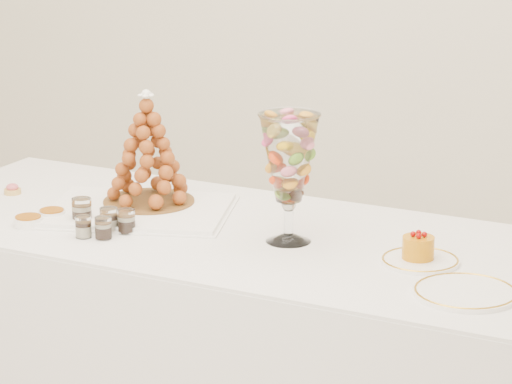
% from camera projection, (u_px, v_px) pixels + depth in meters
% --- Properties ---
extents(buffet_table, '(2.17, 0.97, 0.81)m').
position_uv_depth(buffet_table, '(236.00, 360.00, 3.61)').
color(buffet_table, white).
rests_on(buffet_table, ground).
extents(lace_tray, '(0.62, 0.52, 0.02)m').
position_uv_depth(lace_tray, '(138.00, 210.00, 3.67)').
color(lace_tray, white).
rests_on(lace_tray, buffet_table).
extents(macaron_vase, '(0.17, 0.17, 0.37)m').
position_uv_depth(macaron_vase, '(289.00, 160.00, 3.35)').
color(macaron_vase, white).
rests_on(macaron_vase, buffet_table).
extents(cake_plate, '(0.21, 0.21, 0.01)m').
position_uv_depth(cake_plate, '(420.00, 261.00, 3.24)').
color(cake_plate, white).
rests_on(cake_plate, buffet_table).
extents(spare_plate, '(0.26, 0.26, 0.01)m').
position_uv_depth(spare_plate, '(465.00, 293.00, 3.01)').
color(spare_plate, white).
rests_on(spare_plate, buffet_table).
extents(pink_tart, '(0.05, 0.05, 0.03)m').
position_uv_depth(pink_tart, '(12.00, 189.00, 3.87)').
color(pink_tart, tan).
rests_on(pink_tart, buffet_table).
extents(verrine_a, '(0.06, 0.06, 0.08)m').
position_uv_depth(verrine_a, '(82.00, 211.00, 3.56)').
color(verrine_a, white).
rests_on(verrine_a, buffet_table).
extents(verrine_b, '(0.07, 0.07, 0.07)m').
position_uv_depth(verrine_b, '(109.00, 220.00, 3.49)').
color(verrine_b, white).
rests_on(verrine_b, buffet_table).
extents(verrine_c, '(0.06, 0.06, 0.07)m').
position_uv_depth(verrine_c, '(126.00, 221.00, 3.48)').
color(verrine_c, white).
rests_on(verrine_c, buffet_table).
extents(verrine_d, '(0.05, 0.05, 0.06)m').
position_uv_depth(verrine_d, '(83.00, 227.00, 3.44)').
color(verrine_d, white).
rests_on(verrine_d, buffet_table).
extents(verrine_e, '(0.05, 0.05, 0.06)m').
position_uv_depth(verrine_e, '(103.00, 228.00, 3.43)').
color(verrine_e, white).
rests_on(verrine_e, buffet_table).
extents(ramekin_back, '(0.08, 0.08, 0.03)m').
position_uv_depth(ramekin_back, '(52.00, 215.00, 3.61)').
color(ramekin_back, white).
rests_on(ramekin_back, buffet_table).
extents(ramekin_front, '(0.08, 0.08, 0.03)m').
position_uv_depth(ramekin_front, '(28.00, 222.00, 3.54)').
color(ramekin_front, white).
rests_on(ramekin_front, buffet_table).
extents(croquembouche, '(0.28, 0.28, 0.35)m').
position_uv_depth(croquembouche, '(148.00, 148.00, 3.67)').
color(croquembouche, brown).
rests_on(croquembouche, lace_tray).
extents(mousse_cake, '(0.09, 0.09, 0.08)m').
position_uv_depth(mousse_cake, '(418.00, 247.00, 3.23)').
color(mousse_cake, '#C37609').
rests_on(mousse_cake, cake_plate).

